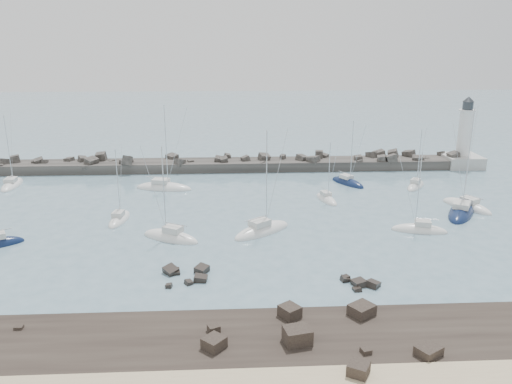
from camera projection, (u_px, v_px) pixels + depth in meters
The scene contains 17 objects.
ground at pixel (225, 245), 61.40m from camera, with size 400.00×400.00×0.00m, color slate.
rock_shelf at pixel (222, 351), 40.37m from camera, with size 140.00×12.28×2.04m.
rock_cluster_near at pixel (187, 274), 53.53m from camera, with size 5.18×4.76×1.69m.
rock_cluster_far at pixel (361, 285), 51.22m from camera, with size 4.01×3.28×1.44m.
breakwater at pixel (189, 168), 97.27m from camera, with size 115.00×7.80×5.25m.
lighthouse at pixel (462, 151), 99.15m from camera, with size 7.00×7.00×14.60m.
sailboat_1 at pixel (12, 185), 86.49m from camera, with size 3.19×8.54×13.18m.
sailboat_3 at pixel (119, 220), 69.72m from camera, with size 2.89×7.04×10.94m.
sailboat_4 at pixel (164, 188), 84.71m from camera, with size 10.16×5.06×15.30m.
sailboat_5 at pixel (171, 238), 63.24m from camera, with size 8.28×6.03×12.98m.
sailboat_6 at pixel (326, 200), 78.59m from camera, with size 3.50×6.66×10.22m.
sailboat_7 at pixel (262, 231), 65.41m from camera, with size 8.94×7.88×14.57m.
sailboat_8 at pixel (348, 183), 87.85m from camera, with size 5.85×7.78×12.11m.
sailboat_9 at pixel (419, 230), 65.79m from camera, with size 7.55×4.00×11.56m.
sailboat_10 at pixel (467, 207), 75.13m from camera, with size 6.29×8.75×13.52m.
sailboat_12 at pixel (416, 186), 85.72m from camera, with size 5.69×6.62×10.86m.
sailboat_13 at pixel (461, 213), 72.55m from camera, with size 8.32×10.63×16.52m.
Camera 1 is at (0.94, -57.01, 24.02)m, focal length 35.00 mm.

